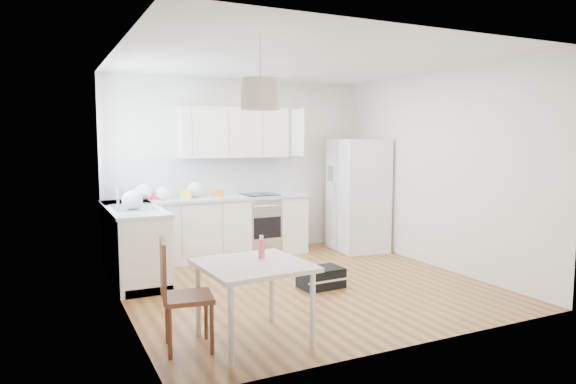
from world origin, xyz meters
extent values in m
plane|color=brown|center=(0.00, 0.00, 0.00)|extent=(4.20, 4.20, 0.00)
plane|color=white|center=(0.00, 0.00, 2.70)|extent=(4.20, 4.20, 0.00)
plane|color=silver|center=(0.00, 2.10, 1.35)|extent=(4.20, 0.00, 4.20)
plane|color=silver|center=(-2.10, 0.00, 1.35)|extent=(0.00, 4.20, 4.20)
plane|color=silver|center=(2.10, 0.00, 1.35)|extent=(0.00, 4.20, 4.20)
cube|color=#BFE0F9|center=(-2.09, 1.15, 1.75)|extent=(0.02, 1.00, 1.00)
cube|color=white|center=(-0.60, 1.80, 0.44)|extent=(3.00, 0.60, 0.88)
cube|color=white|center=(-1.80, 1.20, 0.44)|extent=(0.60, 1.80, 0.88)
cube|color=#BABDBF|center=(-0.60, 1.80, 0.90)|extent=(3.02, 0.64, 0.04)
cube|color=#BABDBF|center=(-1.80, 1.20, 0.90)|extent=(0.64, 1.82, 0.04)
cube|color=white|center=(-0.60, 2.09, 1.21)|extent=(3.00, 0.01, 0.58)
cube|color=white|center=(-2.09, 1.20, 1.21)|extent=(0.01, 1.80, 0.58)
cube|color=white|center=(-0.15, 1.94, 1.88)|extent=(1.70, 0.32, 0.75)
cube|color=beige|center=(-1.20, -1.40, 0.69)|extent=(0.95, 0.95, 0.04)
cylinder|color=white|center=(-1.55, -1.80, 0.33)|extent=(0.05, 0.05, 0.67)
cylinder|color=white|center=(-0.80, -1.76, 0.33)|extent=(0.05, 0.05, 0.67)
cylinder|color=white|center=(-1.60, -1.05, 0.33)|extent=(0.05, 0.05, 0.67)
cylinder|color=white|center=(-0.85, -1.00, 0.33)|extent=(0.05, 0.05, 0.67)
cylinder|color=#EA4167|center=(-1.06, -1.26, 0.81)|extent=(0.08, 0.08, 0.21)
cube|color=black|center=(0.15, -0.23, 0.12)|extent=(0.53, 0.36, 0.24)
cylinder|color=beige|center=(-1.04, -1.21, 2.18)|extent=(0.43, 0.43, 0.27)
ellipsoid|color=white|center=(-1.54, 1.85, 1.04)|extent=(0.26, 0.22, 0.23)
ellipsoid|color=white|center=(-1.27, 1.83, 1.01)|extent=(0.21, 0.18, 0.19)
ellipsoid|color=white|center=(-0.79, 1.88, 1.03)|extent=(0.25, 0.21, 0.23)
ellipsoid|color=white|center=(-1.76, 1.40, 1.02)|extent=(0.21, 0.18, 0.19)
ellipsoid|color=white|center=(-1.84, 0.98, 1.03)|extent=(0.25, 0.22, 0.23)
cube|color=orange|center=(-0.45, 1.83, 0.97)|extent=(0.14, 0.09, 0.10)
cube|color=gold|center=(-0.95, 1.82, 0.98)|extent=(0.19, 0.15, 0.11)
cube|color=red|center=(-1.43, 1.86, 0.97)|extent=(0.16, 0.10, 0.10)
camera|label=1|loc=(-2.84, -5.48, 1.79)|focal=32.00mm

